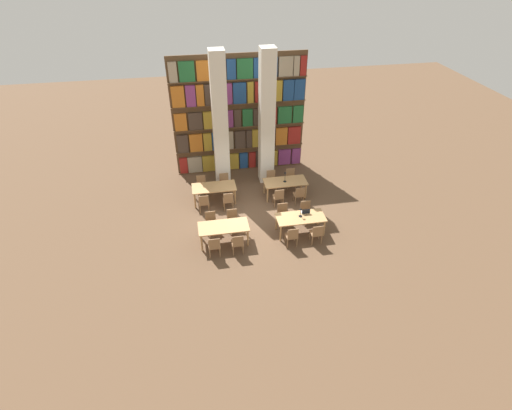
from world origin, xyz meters
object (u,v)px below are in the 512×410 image
chair_1 (211,222)px  chair_10 (228,200)px  reading_table_3 (285,183)px  chair_7 (306,211)px  chair_8 (204,203)px  reading_table_0 (224,228)px  chair_0 (214,246)px  chair_2 (238,243)px  chair_9 (202,184)px  chair_12 (279,197)px  chair_11 (224,182)px  pillar_left (220,123)px  reading_table_1 (301,219)px  chair_15 (291,177)px  chair_6 (317,233)px  pillar_center (267,119)px  reading_table_2 (214,188)px  chair_3 (233,219)px  chair_13 (271,179)px  desk_lamp_1 (285,175)px  chair_4 (292,236)px  chair_5 (283,213)px  desk_lamp_0 (301,211)px  chair_14 (299,195)px

chair_1 → chair_10: same height
reading_table_3 → chair_7: bearing=-78.4°
chair_8 → reading_table_0: bearing=-74.1°
reading_table_0 → chair_0: (-0.42, -0.72, -0.19)m
chair_2 → chair_9: bearing=103.4°
chair_1 → chair_9: bearing=-86.5°
chair_9 → chair_12: bearing=153.7°
chair_7 → chair_11: (-2.97, 2.76, 0.00)m
pillar_left → chair_7: (2.96, -3.48, -2.53)m
reading_table_0 → reading_table_1: size_ratio=1.00×
chair_8 → chair_15: bearing=18.3°
pillar_left → chair_6: size_ratio=6.92×
chair_6 → chair_7: (0.00, 1.44, 0.00)m
chair_6 → chair_7: same height
pillar_center → chair_10: pillar_center is taller
reading_table_2 → chair_8: bearing=-124.4°
chair_3 → chair_12: same height
chair_1 → reading_table_0: bearing=120.1°
chair_13 → desk_lamp_1: desk_lamp_1 is taller
chair_4 → chair_10: size_ratio=1.00×
chair_1 → reading_table_3: chair_1 is taller
pillar_left → reading_table_2: 2.80m
chair_3 → reading_table_3: chair_3 is taller
chair_0 → chair_5: 3.23m
chair_0 → chair_12: same height
pillar_left → reading_table_2: bearing=-110.2°
chair_6 → chair_11: size_ratio=1.00×
chair_13 → chair_15: 0.90m
pillar_center → chair_12: (0.09, -2.27, -2.53)m
pillar_left → chair_13: pillar_left is taller
chair_6 → chair_5: bearing=123.2°
chair_2 → desk_lamp_0: bearing=17.7°
pillar_center → reading_table_1: (0.50, -4.20, -2.34)m
chair_10 → chair_13: bearing=32.2°
pillar_left → reading_table_2: size_ratio=3.22×
reading_table_3 → chair_11: bearing=162.2°
chair_6 → chair_13: size_ratio=1.00×
reading_table_1 → chair_13: chair_13 is taller
chair_4 → chair_2: bearing=-178.6°
reading_table_0 → chair_14: bearing=29.8°
chair_9 → chair_15: size_ratio=1.00×
chair_8 → chair_12: same height
chair_2 → chair_4: same height
chair_6 → chair_9: (-3.98, 4.20, 0.00)m
chair_5 → reading_table_3: chair_5 is taller
chair_1 → desk_lamp_0: (3.38, -0.64, 0.53)m
chair_1 → chair_4: (2.86, -1.40, 0.00)m
chair_6 → desk_lamp_0: desk_lamp_0 is taller
chair_7 → chair_4: bearing=56.8°
reading_table_0 → chair_6: chair_6 is taller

